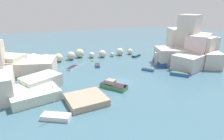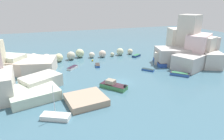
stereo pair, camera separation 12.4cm
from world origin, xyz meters
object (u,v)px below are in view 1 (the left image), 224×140
at_px(moored_boat_2, 72,68).
at_px(moored_boat_6, 148,70).
at_px(stone_dock, 86,99).
at_px(moored_boat_0, 113,85).
at_px(channel_buoy, 92,60).
at_px(moored_boat_3, 97,65).
at_px(moored_boat_1, 180,74).
at_px(moored_boat_7, 136,56).
at_px(moored_boat_4, 56,117).
at_px(moored_boat_5, 160,62).

height_order(moored_boat_2, moored_boat_6, moored_boat_2).
bearing_deg(stone_dock, moored_boat_0, 31.01).
relative_size(stone_dock, moored_boat_6, 2.13).
bearing_deg(moored_boat_6, moored_boat_2, 24.44).
xyz_separation_m(stone_dock, channel_buoy, (7.13, 22.80, -0.30)).
bearing_deg(moored_boat_3, moored_boat_2, -78.23).
bearing_deg(moored_boat_3, moored_boat_6, 68.35).
relative_size(channel_buoy, moored_boat_0, 0.09).
relative_size(moored_boat_1, moored_boat_7, 1.15).
relative_size(moored_boat_2, moored_boat_3, 1.03).
distance_m(moored_boat_2, moored_boat_4, 22.21).
bearing_deg(stone_dock, moored_boat_1, 12.15).
distance_m(moored_boat_1, moored_boat_4, 29.14).
bearing_deg(moored_boat_4, moored_boat_6, 58.39).
bearing_deg(moored_boat_0, moored_boat_2, -18.56).
relative_size(channel_buoy, moored_boat_5, 0.07).
xyz_separation_m(moored_boat_3, moored_boat_4, (-12.38, -21.13, 0.10)).
height_order(moored_boat_4, moored_boat_5, moored_boat_4).
relative_size(channel_buoy, moored_boat_6, 0.17).
distance_m(moored_boat_2, moored_boat_6, 18.71).
distance_m(moored_boat_3, moored_boat_5, 16.77).
bearing_deg(moored_boat_6, moored_boat_5, -97.45).
bearing_deg(moored_boat_5, moored_boat_0, -41.23).
height_order(stone_dock, moored_boat_2, stone_dock).
xyz_separation_m(moored_boat_3, moored_boat_7, (13.78, 5.00, 0.01)).
bearing_deg(moored_boat_7, moored_boat_5, -105.68).
bearing_deg(moored_boat_0, moored_boat_5, -98.44).
xyz_separation_m(stone_dock, moored_boat_4, (-5.18, -3.24, -0.17)).
relative_size(moored_boat_4, moored_boat_7, 1.58).
distance_m(moored_boat_4, moored_boat_6, 26.62).
distance_m(channel_buoy, moored_boat_7, 13.85).
relative_size(moored_boat_2, moored_boat_7, 0.95).
bearing_deg(moored_boat_2, stone_dock, -138.97).
relative_size(stone_dock, moored_boat_2, 1.95).
xyz_separation_m(moored_boat_2, moored_boat_3, (6.44, -0.26, -0.01)).
relative_size(moored_boat_6, moored_boat_7, 0.87).
bearing_deg(moored_boat_6, stone_dock, 79.42).
bearing_deg(stone_dock, channel_buoy, 72.64).
distance_m(moored_boat_0, moored_boat_5, 20.15).
bearing_deg(moored_boat_2, moored_boat_0, -115.78).
xyz_separation_m(moored_boat_1, moored_boat_6, (-5.06, 5.39, -0.13)).
bearing_deg(moored_boat_1, moored_boat_2, 13.96).
relative_size(stone_dock, moored_boat_4, 1.17).
bearing_deg(channel_buoy, moored_boat_4, -115.30).
relative_size(channel_buoy, moored_boat_1, 0.13).
bearing_deg(moored_boat_7, moored_boat_4, -166.82).
height_order(stone_dock, moored_boat_0, moored_boat_0).
xyz_separation_m(moored_boat_0, moored_boat_1, (16.57, 1.17, -0.21)).
distance_m(moored_boat_1, moored_boat_5, 9.22).
xyz_separation_m(moored_boat_2, moored_boat_4, (-5.93, -21.40, 0.09)).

